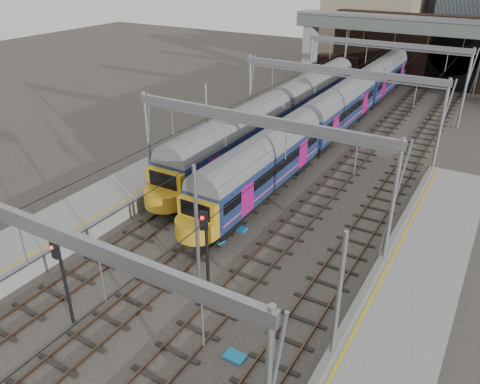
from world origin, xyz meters
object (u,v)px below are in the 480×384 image
Objects in this scene: train_second at (279,115)px; signal_near_centre at (206,247)px; signal_near_left at (62,273)px; train_main at (363,90)px.

signal_near_centre reaches higher than train_second.
signal_near_centre is (4.80, 4.63, 0.34)m from signal_near_left.
signal_near_left is at bearing -84.86° from train_second.
signal_near_left is at bearing -156.42° from signal_near_centre.
train_second is 23.72m from signal_near_centre.
signal_near_left is 6.68m from signal_near_centre.
signal_near_centre is at bearing -84.76° from train_main.
signal_near_left is 0.88× the size of signal_near_centre.
train_second reaches higher than signal_near_left.
signal_near_left is (2.45, -27.20, 0.44)m from train_second.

